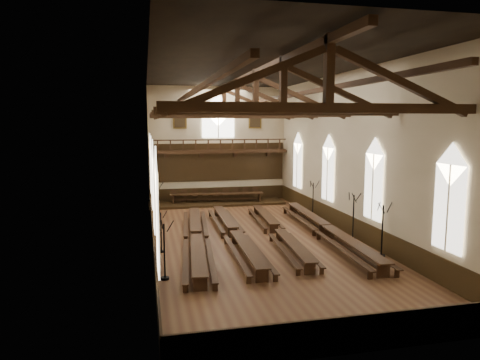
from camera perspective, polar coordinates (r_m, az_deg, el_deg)
The scene contains 21 objects.
ground at distance 25.74m, azimuth 2.01°, elevation -7.88°, with size 26.00×26.00×0.00m, color brown.
room_walls at distance 24.80m, azimuth 2.08°, elevation 6.65°, with size 26.00×26.00×26.00m.
wainscot_band at distance 25.59m, azimuth 2.02°, elevation -6.58°, with size 12.00×26.00×1.20m.
side_windows at distance 25.00m, azimuth 2.05°, elevation 0.41°, with size 11.85×19.80×4.50m.
end_window at distance 37.43m, azimuth -2.93°, elevation 8.16°, with size 2.80×0.12×3.80m.
minstrels_gallery at distance 37.31m, azimuth -2.83°, elevation 3.06°, with size 11.80×1.24×3.70m.
portraits at distance 37.42m, azimuth -2.93°, elevation 7.97°, with size 7.75×0.09×1.45m.
roof_trusses at distance 24.83m, azimuth 2.10°, elevation 10.71°, with size 11.70×25.70×2.80m.
refectory_row_a at distance 24.55m, azimuth -5.78°, elevation -7.39°, with size 2.12×14.34×0.73m.
refectory_row_b at distance 25.24m, azimuth -0.72°, elevation -6.96°, with size 1.63×14.14×0.72m.
refectory_row_c at distance 26.13m, azimuth 5.02°, elevation -6.56°, with size 1.81×13.72×0.67m.
refectory_row_d at distance 26.52m, azimuth 11.51°, elevation -6.31°, with size 1.94×14.70×0.77m.
dais at distance 36.52m, azimuth -3.10°, elevation -3.08°, with size 11.40×2.87×0.19m, color #32230F.
high_table at distance 36.39m, azimuth -3.10°, elevation -1.95°, with size 7.99×1.68×0.74m.
high_chairs at distance 37.16m, azimuth -3.30°, elevation -1.84°, with size 7.71×0.51×1.05m.
candelabrum_left_near at distance 19.46m, azimuth -10.02°, elevation -10.67°, with size 0.80×0.79×2.67m.
candelabrum_left_mid at distance 23.42m, azimuth -10.46°, elevation -7.81°, with size 0.70×0.66×2.30m.
candelabrum_left_far at distance 30.39m, azimuth -10.97°, elevation -3.93°, with size 0.79×0.87×2.83m.
candelabrum_right_near at distance 23.43m, azimuth 18.39°, elevation -7.63°, with size 0.86×0.85×2.88m.
candelabrum_right_mid at distance 26.09m, azimuth 14.83°, elevation -5.94°, with size 0.79×0.88×2.87m.
candelabrum_right_far at distance 31.59m, azimuth 9.68°, elevation -3.52°, with size 0.79×0.82×2.73m.
Camera 1 is at (-6.23, -24.00, 6.90)m, focal length 32.00 mm.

